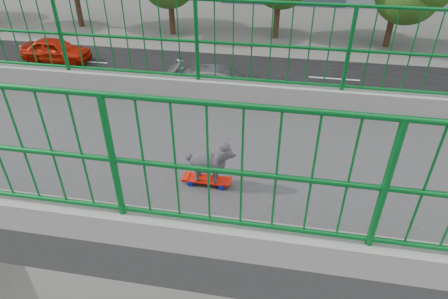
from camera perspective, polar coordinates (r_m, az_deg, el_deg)
road at (r=19.92m, az=-6.65°, el=4.97°), size 18.00×90.00×0.02m
skateboard at (r=4.08m, az=-2.49°, el=-4.46°), size 0.16×0.51×0.07m
poodle at (r=3.93m, az=-2.19°, el=-1.71°), size 0.22×0.51×0.43m
car_0 at (r=14.05m, az=28.37°, el=-10.57°), size 1.55×3.85×1.31m
car_1 at (r=15.67m, az=14.57°, el=-1.46°), size 1.66×4.77×1.57m
car_2 at (r=20.38m, az=-17.27°, el=6.66°), size 2.48×5.38×1.50m
car_3 at (r=21.45m, az=-0.26°, el=9.78°), size 2.25×5.54×1.61m
car_4 at (r=28.45m, az=-23.31°, el=13.18°), size 1.79×4.46×1.52m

